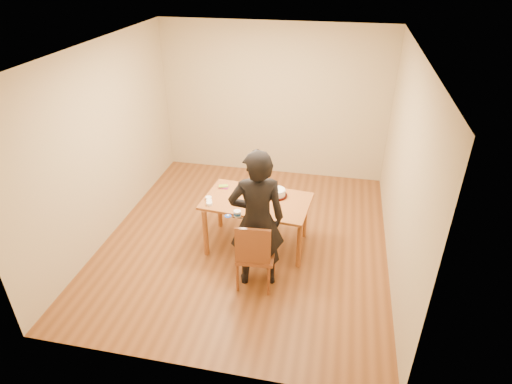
% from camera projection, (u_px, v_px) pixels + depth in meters
% --- Properties ---
extents(room_shell, '(4.00, 4.50, 2.70)m').
position_uv_depth(room_shell, '(250.00, 145.00, 5.87)').
color(room_shell, brown).
rests_on(room_shell, ground).
extents(dining_table, '(1.49, 0.97, 0.04)m').
position_uv_depth(dining_table, '(257.00, 201.00, 5.78)').
color(dining_table, brown).
rests_on(dining_table, floor).
extents(dining_chair, '(0.49, 0.49, 0.04)m').
position_uv_depth(dining_chair, '(256.00, 254.00, 5.24)').
color(dining_chair, brown).
rests_on(dining_chair, floor).
extents(cake_plate, '(0.28, 0.28, 0.02)m').
position_uv_depth(cake_plate, '(277.00, 195.00, 5.86)').
color(cake_plate, red).
rests_on(cake_plate, dining_table).
extents(cake, '(0.23, 0.23, 0.07)m').
position_uv_depth(cake, '(277.00, 192.00, 5.84)').
color(cake, white).
rests_on(cake, cake_plate).
extents(frosting_dome, '(0.23, 0.23, 0.03)m').
position_uv_depth(frosting_dome, '(277.00, 189.00, 5.81)').
color(frosting_dome, white).
rests_on(frosting_dome, cake).
extents(frosting_tub, '(0.09, 0.09, 0.08)m').
position_uv_depth(frosting_tub, '(237.00, 214.00, 5.41)').
color(frosting_tub, white).
rests_on(frosting_tub, dining_table).
extents(frosting_lid, '(0.09, 0.09, 0.01)m').
position_uv_depth(frosting_lid, '(228.00, 216.00, 5.42)').
color(frosting_lid, '#1B3DB4').
rests_on(frosting_lid, dining_table).
extents(frosting_dollop, '(0.04, 0.04, 0.02)m').
position_uv_depth(frosting_dollop, '(228.00, 215.00, 5.42)').
color(frosting_dollop, white).
rests_on(frosting_dollop, frosting_lid).
extents(ramekin_green, '(0.08, 0.08, 0.04)m').
position_uv_depth(ramekin_green, '(209.00, 204.00, 5.65)').
color(ramekin_green, white).
rests_on(ramekin_green, dining_table).
extents(ramekin_yellow, '(0.08, 0.08, 0.04)m').
position_uv_depth(ramekin_yellow, '(209.00, 198.00, 5.78)').
color(ramekin_yellow, white).
rests_on(ramekin_yellow, dining_table).
extents(ramekin_multi, '(0.08, 0.08, 0.04)m').
position_uv_depth(ramekin_multi, '(209.00, 201.00, 5.71)').
color(ramekin_multi, white).
rests_on(ramekin_multi, dining_table).
extents(candy_box_pink, '(0.13, 0.07, 0.02)m').
position_uv_depth(candy_box_pink, '(224.00, 187.00, 6.05)').
color(candy_box_pink, '#C22D7D').
rests_on(candy_box_pink, dining_table).
extents(candy_box_green, '(0.14, 0.10, 0.02)m').
position_uv_depth(candy_box_green, '(223.00, 186.00, 6.05)').
color(candy_box_green, green).
rests_on(candy_box_green, candy_box_pink).
extents(spatula, '(0.14, 0.02, 0.01)m').
position_uv_depth(spatula, '(238.00, 218.00, 5.39)').
color(spatula, black).
rests_on(spatula, dining_table).
extents(person, '(0.76, 0.60, 1.83)m').
position_uv_depth(person, '(257.00, 220.00, 5.05)').
color(person, black).
rests_on(person, floor).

